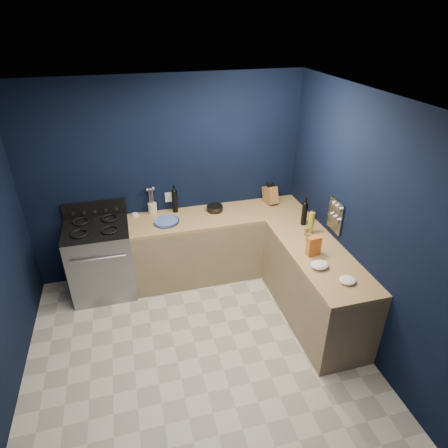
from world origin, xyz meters
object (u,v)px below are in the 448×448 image
object	(u,v)px
knife_block	(270,195)
crouton_bag	(314,246)
plate_stack	(166,222)
gas_range	(102,260)
utensil_crock	(153,208)

from	to	relation	value
knife_block	crouton_bag	bearing A→B (deg)	-100.82
plate_stack	knife_block	world-z (taller)	knife_block
gas_range	crouton_bag	bearing A→B (deg)	-26.78
utensil_crock	plate_stack	bearing A→B (deg)	-66.60
gas_range	utensil_crock	xyz separation A→B (m)	(0.71, 0.27, 0.51)
utensil_crock	gas_range	bearing A→B (deg)	-159.10
crouton_bag	utensil_crock	bearing A→B (deg)	131.41
gas_range	knife_block	distance (m)	2.36
plate_stack	utensil_crock	size ratio (longest dim) A/B	2.12
utensil_crock	knife_block	world-z (taller)	knife_block
utensil_crock	knife_block	size ratio (longest dim) A/B	0.61
utensil_crock	knife_block	xyz separation A→B (m)	(1.58, -0.10, 0.05)
plate_stack	gas_range	bearing A→B (deg)	177.25
gas_range	plate_stack	bearing A→B (deg)	-2.75
gas_range	utensil_crock	world-z (taller)	utensil_crock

